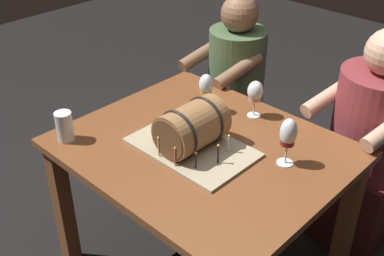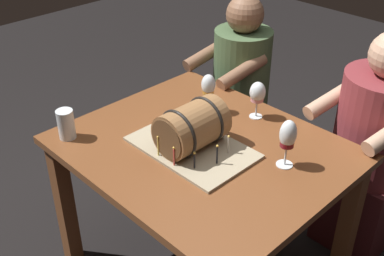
{
  "view_description": "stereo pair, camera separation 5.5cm",
  "coord_description": "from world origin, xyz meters",
  "px_view_note": "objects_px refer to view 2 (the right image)",
  "views": [
    {
      "loc": [
        1.12,
        -1.24,
        1.86
      ],
      "look_at": [
        -0.02,
        -0.05,
        0.83
      ],
      "focal_mm": 45.1,
      "sensor_mm": 36.0,
      "label": 1
    },
    {
      "loc": [
        1.16,
        -1.2,
        1.86
      ],
      "look_at": [
        -0.02,
        -0.05,
        0.83
      ],
      "focal_mm": 45.1,
      "sensor_mm": 36.0,
      "label": 2
    }
  ],
  "objects_px": {
    "wine_glass_amber": "(208,87)",
    "person_seated_left": "(239,101)",
    "dining_table": "(203,168)",
    "wine_glass_rose": "(258,94)",
    "barrel_cake": "(192,130)",
    "beer_pint": "(66,125)",
    "wine_glass_red": "(288,136)",
    "person_seated_right": "(370,153)"
  },
  "relations": [
    {
      "from": "dining_table",
      "to": "barrel_cake",
      "type": "xyz_separation_m",
      "value": [
        -0.02,
        -0.05,
        0.21
      ]
    },
    {
      "from": "barrel_cake",
      "to": "beer_pint",
      "type": "xyz_separation_m",
      "value": [
        -0.43,
        -0.32,
        -0.03
      ]
    },
    {
      "from": "beer_pint",
      "to": "wine_glass_rose",
      "type": "bearing_deg",
      "value": 57.38
    },
    {
      "from": "barrel_cake",
      "to": "person_seated_right",
      "type": "relative_size",
      "value": 0.44
    },
    {
      "from": "dining_table",
      "to": "person_seated_left",
      "type": "xyz_separation_m",
      "value": [
        -0.41,
        0.72,
        -0.1
      ]
    },
    {
      "from": "wine_glass_amber",
      "to": "person_seated_left",
      "type": "height_order",
      "value": "person_seated_left"
    },
    {
      "from": "dining_table",
      "to": "person_seated_left",
      "type": "bearing_deg",
      "value": 119.62
    },
    {
      "from": "wine_glass_red",
      "to": "barrel_cake",
      "type": "bearing_deg",
      "value": -151.86
    },
    {
      "from": "dining_table",
      "to": "wine_glass_rose",
      "type": "distance_m",
      "value": 0.42
    },
    {
      "from": "barrel_cake",
      "to": "wine_glass_rose",
      "type": "xyz_separation_m",
      "value": [
        0.02,
        0.39,
        0.03
      ]
    },
    {
      "from": "wine_glass_amber",
      "to": "person_seated_right",
      "type": "bearing_deg",
      "value": 39.83
    },
    {
      "from": "person_seated_right",
      "to": "beer_pint",
      "type": "bearing_deg",
      "value": -128.32
    },
    {
      "from": "wine_glass_rose",
      "to": "beer_pint",
      "type": "height_order",
      "value": "wine_glass_rose"
    },
    {
      "from": "person_seated_right",
      "to": "wine_glass_amber",
      "type": "bearing_deg",
      "value": -140.17
    },
    {
      "from": "wine_glass_red",
      "to": "wine_glass_rose",
      "type": "bearing_deg",
      "value": 146.14
    },
    {
      "from": "dining_table",
      "to": "person_seated_left",
      "type": "distance_m",
      "value": 0.83
    },
    {
      "from": "wine_glass_red",
      "to": "beer_pint",
      "type": "height_order",
      "value": "wine_glass_red"
    },
    {
      "from": "dining_table",
      "to": "wine_glass_amber",
      "type": "bearing_deg",
      "value": 130.39
    },
    {
      "from": "dining_table",
      "to": "barrel_cake",
      "type": "bearing_deg",
      "value": -111.7
    },
    {
      "from": "wine_glass_rose",
      "to": "person_seated_left",
      "type": "xyz_separation_m",
      "value": [
        -0.41,
        0.38,
        -0.34
      ]
    },
    {
      "from": "beer_pint",
      "to": "person_seated_left",
      "type": "relative_size",
      "value": 0.12
    },
    {
      "from": "dining_table",
      "to": "person_seated_right",
      "type": "height_order",
      "value": "person_seated_right"
    },
    {
      "from": "wine_glass_amber",
      "to": "dining_table",
      "type": "bearing_deg",
      "value": -49.61
    },
    {
      "from": "wine_glass_red",
      "to": "person_seated_right",
      "type": "bearing_deg",
      "value": 81.28
    },
    {
      "from": "person_seated_right",
      "to": "person_seated_left",
      "type": "bearing_deg",
      "value": -179.95
    },
    {
      "from": "dining_table",
      "to": "wine_glass_red",
      "type": "bearing_deg",
      "value": 22.57
    },
    {
      "from": "wine_glass_red",
      "to": "person_seated_left",
      "type": "relative_size",
      "value": 0.18
    },
    {
      "from": "barrel_cake",
      "to": "dining_table",
      "type": "bearing_deg",
      "value": 68.3
    },
    {
      "from": "wine_glass_rose",
      "to": "person_seated_left",
      "type": "height_order",
      "value": "person_seated_left"
    },
    {
      "from": "dining_table",
      "to": "person_seated_left",
      "type": "relative_size",
      "value": 1.0
    },
    {
      "from": "wine_glass_red",
      "to": "beer_pint",
      "type": "distance_m",
      "value": 0.92
    },
    {
      "from": "barrel_cake",
      "to": "person_seated_right",
      "type": "xyz_separation_m",
      "value": [
        0.43,
        0.77,
        -0.27
      ]
    },
    {
      "from": "dining_table",
      "to": "wine_glass_red",
      "type": "distance_m",
      "value": 0.42
    },
    {
      "from": "wine_glass_rose",
      "to": "person_seated_right",
      "type": "distance_m",
      "value": 0.63
    },
    {
      "from": "wine_glass_rose",
      "to": "beer_pint",
      "type": "xyz_separation_m",
      "value": [
        -0.46,
        -0.71,
        -0.06
      ]
    },
    {
      "from": "beer_pint",
      "to": "person_seated_right",
      "type": "distance_m",
      "value": 1.41
    },
    {
      "from": "wine_glass_rose",
      "to": "wine_glass_red",
      "type": "relative_size",
      "value": 0.86
    },
    {
      "from": "barrel_cake",
      "to": "wine_glass_amber",
      "type": "distance_m",
      "value": 0.32
    },
    {
      "from": "dining_table",
      "to": "wine_glass_rose",
      "type": "bearing_deg",
      "value": 89.49
    },
    {
      "from": "barrel_cake",
      "to": "person_seated_right",
      "type": "bearing_deg",
      "value": 60.92
    },
    {
      "from": "barrel_cake",
      "to": "person_seated_left",
      "type": "distance_m",
      "value": 0.91
    },
    {
      "from": "dining_table",
      "to": "person_seated_right",
      "type": "bearing_deg",
      "value": 60.46
    }
  ]
}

